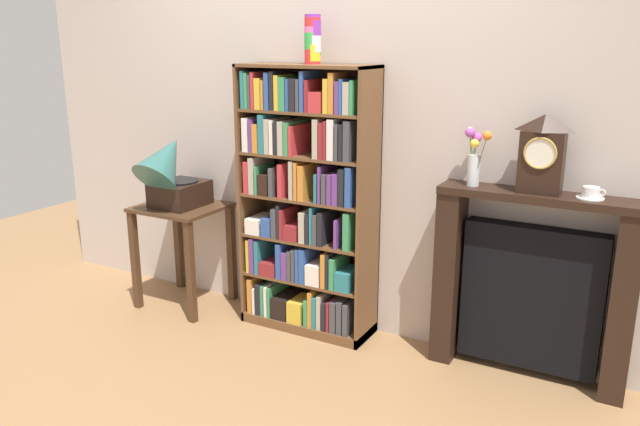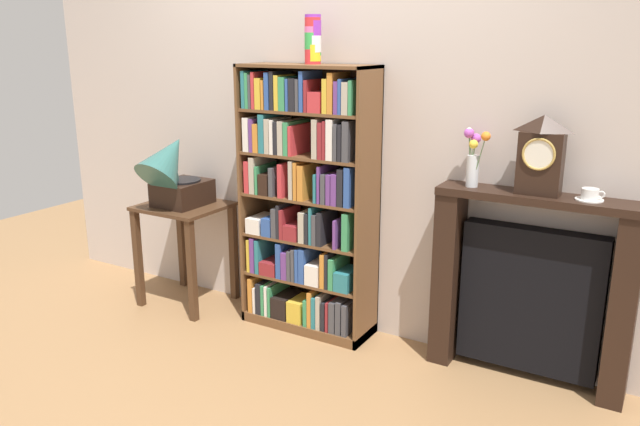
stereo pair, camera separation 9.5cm
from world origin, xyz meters
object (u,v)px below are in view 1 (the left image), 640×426
Objects in this scene: flower_vase at (475,155)px; cup_stack at (313,39)px; side_table_left at (182,231)px; mantel_clock at (542,154)px; fireplace_mantel at (531,288)px; gramophone at (171,172)px; teacup_with_saucer at (591,193)px; bookshelf at (305,207)px.

cup_stack is at bearing -178.33° from flower_vase.
cup_stack is 0.39× the size of side_table_left.
flower_vase is (-0.33, 0.01, -0.04)m from mantel_clock.
side_table_left is 0.69× the size of fireplace_mantel.
fireplace_mantel is at bearing 5.83° from gramophone.
mantel_clock is at bearing 3.45° from side_table_left.
cup_stack is 0.89× the size of flower_vase.
mantel_clock reaches higher than gramophone.
flower_vase is (1.86, 0.21, 0.23)m from gramophone.
teacup_with_saucer is (1.50, 0.02, -0.70)m from cup_stack.
cup_stack is at bearing -179.22° from teacup_with_saucer.
mantel_clock is at bearing -1.67° from flower_vase.
cup_stack is 0.27× the size of fireplace_mantel.
mantel_clock is at bearing -108.43° from fireplace_mantel.
cup_stack is at bearing -178.33° from fireplace_mantel.
teacup_with_saucer reaches higher than fireplace_mantel.
teacup_with_saucer is at bearing -0.69° from flower_vase.
gramophone is at bearing -175.11° from teacup_with_saucer.
side_table_left is 1.77× the size of mantel_clock.
gramophone is at bearing -170.03° from bookshelf.
gramophone is at bearing -168.58° from cup_stack.
cup_stack is at bearing 40.79° from bookshelf.
teacup_with_saucer is at bearing 0.66° from mantel_clock.
side_table_left is at bearing -175.65° from flower_vase.
bookshelf is 1.60× the size of fireplace_mantel.
flower_vase reaches higher than side_table_left.
bookshelf is 1.56m from teacup_with_saucer.
side_table_left is at bearing -172.96° from cup_stack.
flower_vase is at bearing 178.33° from mantel_clock.
gramophone is at bearing -174.66° from mantel_clock.
side_table_left is (-0.93, -0.11, -1.22)m from cup_stack.
mantel_clock is 1.29× the size of flower_vase.
fireplace_mantel is 3.34× the size of flower_vase.
fireplace_mantel reaches higher than side_table_left.
flower_vase reaches higher than fireplace_mantel.
bookshelf reaches higher than fireplace_mantel.
bookshelf is at bearing -178.10° from teacup_with_saucer.
cup_stack reaches higher than side_table_left.
fireplace_mantel is at bearing 2.96° from bookshelf.
bookshelf is 12.18× the size of teacup_with_saucer.
bookshelf is 0.96m from cup_stack.
gramophone reaches higher than teacup_with_saucer.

